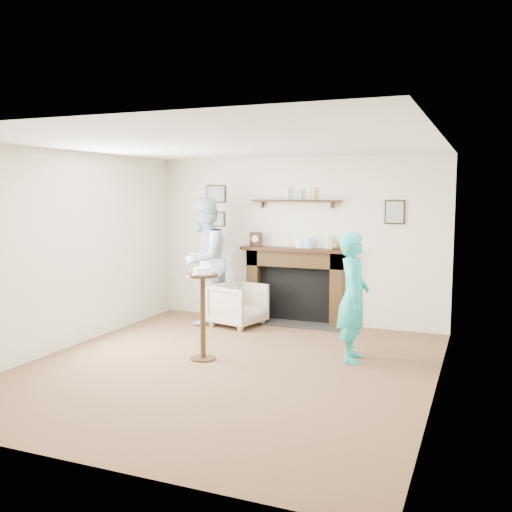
{
  "coord_description": "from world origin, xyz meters",
  "views": [
    {
      "loc": [
        2.67,
        -5.7,
        1.99
      ],
      "look_at": [
        -0.02,
        0.9,
        1.18
      ],
      "focal_mm": 40.0,
      "sensor_mm": 36.0,
      "label": 1
    }
  ],
  "objects_px": {
    "armchair": "(238,326)",
    "woman": "(352,360)",
    "man": "(204,322)",
    "pedestal_table": "(203,299)"
  },
  "relations": [
    {
      "from": "pedestal_table",
      "to": "man",
      "type": "bearing_deg",
      "value": 117.11
    },
    {
      "from": "man",
      "to": "pedestal_table",
      "type": "xyz_separation_m",
      "value": [
        0.88,
        -1.72,
        0.72
      ]
    },
    {
      "from": "armchair",
      "to": "pedestal_table",
      "type": "distance_m",
      "value": 1.89
    },
    {
      "from": "woman",
      "to": "pedestal_table",
      "type": "xyz_separation_m",
      "value": [
        -1.66,
        -0.62,
        0.72
      ]
    },
    {
      "from": "armchair",
      "to": "woman",
      "type": "xyz_separation_m",
      "value": [
        1.96,
        -1.09,
        0.0
      ]
    },
    {
      "from": "woman",
      "to": "pedestal_table",
      "type": "bearing_deg",
      "value": 102.14
    },
    {
      "from": "woman",
      "to": "pedestal_table",
      "type": "relative_size",
      "value": 1.3
    },
    {
      "from": "man",
      "to": "woman",
      "type": "height_order",
      "value": "man"
    },
    {
      "from": "armchair",
      "to": "woman",
      "type": "distance_m",
      "value": 2.25
    },
    {
      "from": "armchair",
      "to": "man",
      "type": "bearing_deg",
      "value": 104.19
    }
  ]
}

